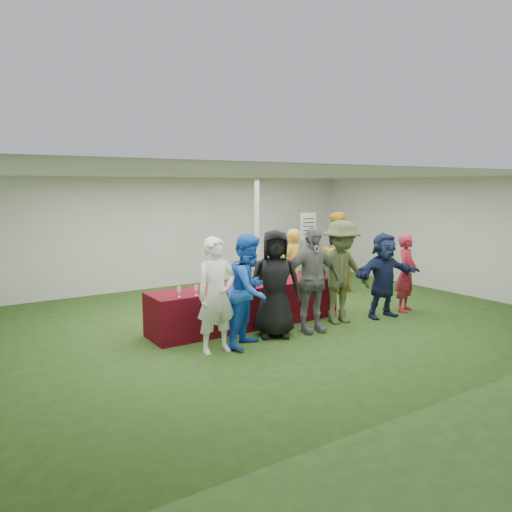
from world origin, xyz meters
TOP-DOWN VIEW (x-y plane):
  - ground at (0.00, 0.00)m, footprint 60.00×60.00m
  - tent at (0.50, 1.20)m, footprint 10.00×10.00m
  - serving_table at (-0.54, -0.05)m, footprint 3.60×0.80m
  - wine_bottles at (0.01, 0.09)m, footprint 0.65×0.13m
  - wine_glasses at (-0.78, -0.31)m, footprint 2.74×0.12m
  - water_bottle at (-0.59, 0.03)m, footprint 0.07×0.07m
  - bar_towel at (0.95, 0.00)m, footprint 0.25×0.18m
  - dump_bucket at (0.98, -0.27)m, footprint 0.25×0.25m
  - wine_list_sign at (3.02, 2.60)m, footprint 0.50×0.03m
  - staff_pourer at (1.12, 0.82)m, footprint 0.68×0.57m
  - staff_back at (2.72, 1.21)m, footprint 1.01×0.84m
  - customer_0 at (-1.69, -1.02)m, footprint 0.65×0.44m
  - customer_1 at (-1.11, -1.02)m, footprint 1.09×1.03m
  - customer_2 at (-0.50, -0.85)m, footprint 1.04×0.92m
  - customer_3 at (0.18, -0.97)m, footprint 1.13×0.62m
  - customer_4 at (0.98, -0.83)m, footprint 1.31×0.88m
  - customer_5 at (1.94, -0.99)m, footprint 1.55×0.62m
  - customer_6 at (2.66, -0.92)m, footprint 0.67×0.57m

SIDE VIEW (x-z plane):
  - ground at x=0.00m, z-range 0.00..0.00m
  - serving_table at x=-0.54m, z-range 0.00..0.75m
  - bar_towel at x=0.95m, z-range 0.75..0.78m
  - customer_6 at x=2.66m, z-range 0.00..1.56m
  - staff_pourer at x=1.12m, z-range 0.00..1.60m
  - customer_5 at x=1.94m, z-range 0.00..1.63m
  - dump_bucket at x=0.98m, z-range 0.75..0.93m
  - water_bottle at x=-0.59m, z-range 0.74..0.97m
  - wine_glasses at x=-0.78m, z-range 0.78..0.95m
  - wine_bottles at x=0.01m, z-range 0.71..1.03m
  - customer_0 at x=-1.69m, z-range 0.00..1.75m
  - customer_1 at x=-1.11m, z-range 0.00..1.77m
  - customer_2 at x=-0.50m, z-range 0.00..1.80m
  - customer_3 at x=0.18m, z-range 0.00..1.82m
  - customer_4 at x=0.98m, z-range 0.00..1.88m
  - staff_back at x=2.72m, z-range 0.00..1.89m
  - wine_list_sign at x=3.02m, z-range 0.42..2.22m
  - tent at x=0.50m, z-range -3.65..6.35m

